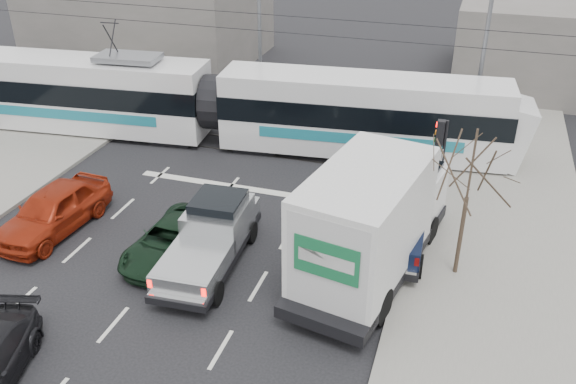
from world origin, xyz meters
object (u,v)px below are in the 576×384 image
(street_lamp_far, at_px, (256,8))
(box_truck, at_px, (372,221))
(green_car, at_px, (171,240))
(street_lamp_near, at_px, (482,34))
(silver_pickup, at_px, (212,235))
(traffic_signal, at_px, (441,146))
(tram, at_px, (214,103))
(bare_tree, at_px, (471,171))
(navy_pickup, at_px, (399,214))
(red_car, at_px, (53,210))

(street_lamp_far, distance_m, box_truck, 17.14)
(street_lamp_far, xyz_separation_m, green_car, (2.50, -15.26, -4.50))
(street_lamp_near, distance_m, silver_pickup, 15.66)
(traffic_signal, bearing_deg, street_lamp_far, 138.28)
(traffic_signal, height_order, box_truck, box_truck)
(tram, bearing_deg, box_truck, -48.22)
(bare_tree, bearing_deg, navy_pickup, 144.87)
(traffic_signal, height_order, navy_pickup, traffic_signal)
(bare_tree, relative_size, traffic_signal, 1.39)
(navy_pickup, bearing_deg, tram, 145.48)
(tram, bearing_deg, navy_pickup, -38.06)
(street_lamp_far, xyz_separation_m, navy_pickup, (9.67, -12.01, -4.03))
(tram, bearing_deg, traffic_signal, -24.39)
(tram, xyz_separation_m, green_car, (2.46, -9.34, -1.31))
(street_lamp_far, relative_size, red_car, 1.85)
(box_truck, relative_size, green_car, 1.90)
(tram, bearing_deg, bare_tree, -38.57)
(street_lamp_near, height_order, green_car, street_lamp_near)
(street_lamp_near, xyz_separation_m, tram, (-11.46, -3.92, -3.19))
(red_car, bearing_deg, bare_tree, 10.69)
(navy_pickup, relative_size, green_car, 1.20)
(navy_pickup, bearing_deg, street_lamp_far, 126.66)
(bare_tree, height_order, red_car, bare_tree)
(bare_tree, distance_m, silver_pickup, 8.46)
(green_car, bearing_deg, bare_tree, 13.74)
(street_lamp_near, relative_size, navy_pickup, 1.70)
(street_lamp_near, bearing_deg, street_lamp_far, 170.13)
(silver_pickup, relative_size, green_car, 1.30)
(tram, height_order, silver_pickup, tram)
(navy_pickup, bearing_deg, box_truck, -107.56)
(tram, distance_m, navy_pickup, 11.43)
(street_lamp_far, xyz_separation_m, tram, (0.04, -5.92, -3.19))
(street_lamp_near, bearing_deg, box_truck, -101.26)
(red_car, bearing_deg, traffic_signal, 27.58)
(street_lamp_far, distance_m, red_car, 15.84)
(tram, relative_size, red_car, 5.47)
(traffic_signal, distance_m, red_car, 14.23)
(traffic_signal, distance_m, street_lamp_far, 14.47)
(green_car, bearing_deg, street_lamp_far, 102.32)
(navy_pickup, bearing_deg, street_lamp_near, 77.48)
(street_lamp_far, height_order, silver_pickup, street_lamp_far)
(bare_tree, height_order, traffic_signal, bare_tree)
(traffic_signal, xyz_separation_m, red_car, (-12.96, -5.58, -1.91))
(street_lamp_near, bearing_deg, bare_tree, -88.58)
(box_truck, xyz_separation_m, navy_pickup, (0.60, 2.18, -0.88))
(red_car, bearing_deg, navy_pickup, 18.66)
(bare_tree, bearing_deg, silver_pickup, -168.43)
(red_car, bearing_deg, silver_pickup, 4.09)
(silver_pickup, xyz_separation_m, box_truck, (5.11, 0.91, 0.96))
(tram, bearing_deg, red_car, -110.03)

